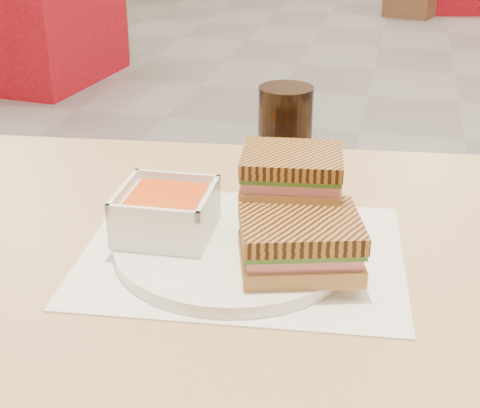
% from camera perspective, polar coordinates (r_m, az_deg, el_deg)
% --- Properties ---
extents(main_table, '(1.27, 0.83, 0.75)m').
position_cam_1_polar(main_table, '(0.94, -4.33, -9.30)').
color(main_table, tan).
rests_on(main_table, ground).
extents(tray_liner, '(0.41, 0.33, 0.00)m').
position_cam_1_polar(tray_liner, '(0.85, 0.19, -4.04)').
color(tray_liner, white).
rests_on(tray_liner, main_table).
extents(plate, '(0.28, 0.28, 0.02)m').
position_cam_1_polar(plate, '(0.85, -0.53, -3.47)').
color(plate, white).
rests_on(plate, tray_liner).
extents(soup_bowl, '(0.11, 0.11, 0.06)m').
position_cam_1_polar(soup_bowl, '(0.85, -5.95, -0.82)').
color(soup_bowl, white).
rests_on(soup_bowl, plate).
extents(panini_lower, '(0.16, 0.14, 0.06)m').
position_cam_1_polar(panini_lower, '(0.78, 4.83, -3.06)').
color(panini_lower, olive).
rests_on(panini_lower, plate).
extents(panini_upper, '(0.13, 0.11, 0.05)m').
position_cam_1_polar(panini_upper, '(0.84, 4.18, 2.50)').
color(panini_upper, olive).
rests_on(panini_upper, panini_lower).
extents(cola_glass, '(0.07, 0.07, 0.16)m').
position_cam_1_polar(cola_glass, '(0.97, 3.62, 4.92)').
color(cola_glass, black).
rests_on(cola_glass, main_table).
extents(bg_table_0, '(1.00, 1.00, 0.80)m').
position_cam_1_polar(bg_table_0, '(4.57, -17.12, 14.61)').
color(bg_table_0, maroon).
rests_on(bg_table_0, ground).
extents(bg_chair_0r, '(0.49, 0.49, 0.43)m').
position_cam_1_polar(bg_chair_0r, '(4.96, -12.22, 13.74)').
color(bg_chair_0r, brown).
rests_on(bg_chair_0r, ground).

